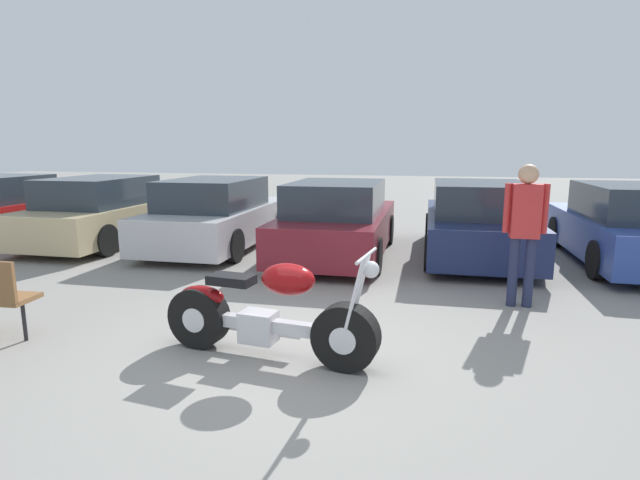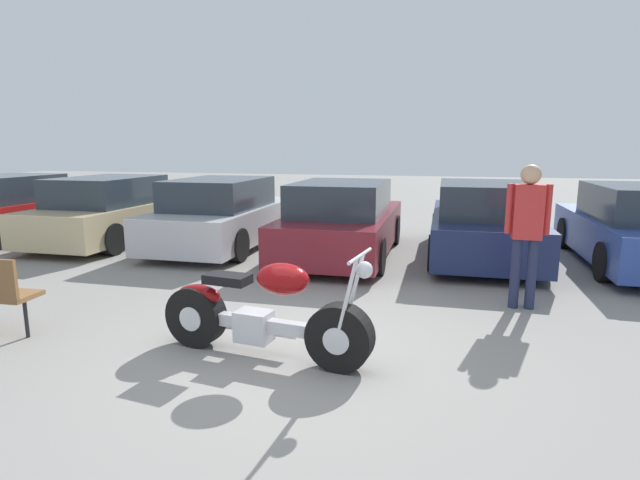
# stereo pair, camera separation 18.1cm
# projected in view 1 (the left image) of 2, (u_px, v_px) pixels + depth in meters

# --- Properties ---
(ground_plane) EXTENTS (60.00, 60.00, 0.00)m
(ground_plane) POSITION_uv_depth(u_px,v_px,m) (288.00, 362.00, 4.71)
(ground_plane) COLOR gray
(motorcycle) EXTENTS (2.17, 0.74, 1.09)m
(motorcycle) POSITION_uv_depth(u_px,v_px,m) (267.00, 314.00, 4.75)
(motorcycle) COLOR black
(motorcycle) RESTS_ON ground_plane
(parked_car_champagne) EXTENTS (1.83, 4.18, 1.38)m
(parked_car_champagne) POSITION_uv_depth(u_px,v_px,m) (106.00, 212.00, 10.42)
(parked_car_champagne) COLOR #C6B284
(parked_car_champagne) RESTS_ON ground_plane
(parked_car_silver) EXTENTS (1.83, 4.18, 1.38)m
(parked_car_silver) POSITION_uv_depth(u_px,v_px,m) (218.00, 215.00, 9.95)
(parked_car_silver) COLOR #BCBCC1
(parked_car_silver) RESTS_ON ground_plane
(parked_car_maroon) EXTENTS (1.83, 4.18, 1.38)m
(parked_car_maroon) POSITION_uv_depth(u_px,v_px,m) (338.00, 221.00, 9.15)
(parked_car_maroon) COLOR maroon
(parked_car_maroon) RESTS_ON ground_plane
(parked_car_navy) EXTENTS (1.83, 4.18, 1.38)m
(parked_car_navy) POSITION_uv_depth(u_px,v_px,m) (477.00, 222.00, 9.04)
(parked_car_navy) COLOR #19234C
(parked_car_navy) RESTS_ON ground_plane
(parked_car_blue) EXTENTS (1.83, 4.18, 1.38)m
(parked_car_blue) POSITION_uv_depth(u_px,v_px,m) (629.00, 227.00, 8.51)
(parked_car_blue) COLOR #2D479E
(parked_car_blue) RESTS_ON ground_plane
(person_standing) EXTENTS (0.52, 0.24, 1.79)m
(person_standing) POSITION_uv_depth(u_px,v_px,m) (525.00, 223.00, 6.15)
(person_standing) COLOR #232847
(person_standing) RESTS_ON ground_plane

